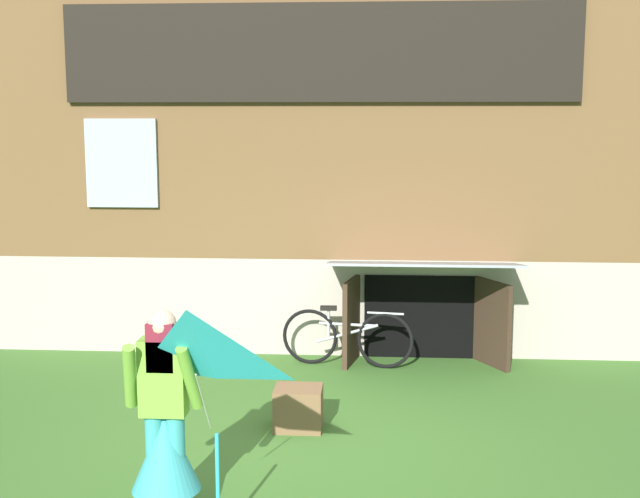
{
  "coord_description": "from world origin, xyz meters",
  "views": [
    {
      "loc": [
        0.7,
        -7.4,
        2.98
      ],
      "look_at": [
        0.16,
        0.6,
        1.74
      ],
      "focal_mm": 47.4,
      "sensor_mm": 36.0,
      "label": 1
    }
  ],
  "objects_px": {
    "bicycle_silver": "(347,337)",
    "kite": "(188,367)",
    "wooden_crate": "(298,408)",
    "person": "(165,432)"
  },
  "relations": [
    {
      "from": "kite",
      "to": "wooden_crate",
      "type": "xyz_separation_m",
      "value": [
        0.52,
        2.4,
        -1.12
      ]
    },
    {
      "from": "wooden_crate",
      "to": "bicycle_silver",
      "type": "bearing_deg",
      "value": 79.46
    },
    {
      "from": "person",
      "to": "bicycle_silver",
      "type": "bearing_deg",
      "value": 66.4
    },
    {
      "from": "bicycle_silver",
      "to": "wooden_crate",
      "type": "bearing_deg",
      "value": -92.28
    },
    {
      "from": "bicycle_silver",
      "to": "kite",
      "type": "bearing_deg",
      "value": -93.2
    },
    {
      "from": "person",
      "to": "wooden_crate",
      "type": "distance_m",
      "value": 2.14
    },
    {
      "from": "kite",
      "to": "wooden_crate",
      "type": "bearing_deg",
      "value": 77.73
    },
    {
      "from": "kite",
      "to": "bicycle_silver",
      "type": "relative_size",
      "value": 1.03
    },
    {
      "from": "person",
      "to": "bicycle_silver",
      "type": "distance_m",
      "value": 4.24
    },
    {
      "from": "wooden_crate",
      "to": "kite",
      "type": "bearing_deg",
      "value": -102.27
    }
  ]
}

